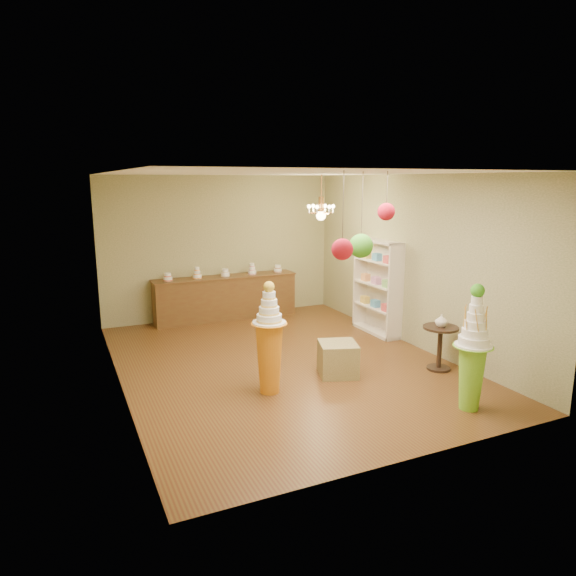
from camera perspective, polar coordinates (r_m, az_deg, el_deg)
name	(u,v)px	position (r m, az deg, el deg)	size (l,w,h in m)	color
floor	(282,363)	(8.40, -0.62, -8.29)	(6.50, 6.50, 0.00)	#563417
ceiling	(282,173)	(7.88, -0.67, 12.64)	(6.50, 6.50, 0.00)	white
wall_back	(221,247)	(11.02, -7.50, 4.51)	(5.00, 0.04, 3.00)	#969467
wall_front	(414,323)	(5.27, 13.82, -3.83)	(5.00, 0.04, 3.00)	#969467
wall_left	(115,285)	(7.38, -18.70, 0.34)	(0.04, 6.50, 3.00)	#969467
wall_right	(412,261)	(9.29, 13.63, 2.91)	(0.04, 6.50, 3.00)	#969467
pedestal_green	(472,361)	(6.97, 19.78, -7.61)	(0.58, 0.58, 1.65)	#79C62B
pedestal_orange	(269,348)	(7.09, -2.08, -6.72)	(0.57, 0.57, 1.57)	orange
burlap_riser	(338,359)	(7.86, 5.56, -7.85)	(0.55, 0.55, 0.50)	olive
sideboard	(226,297)	(10.94, -6.93, -0.97)	(3.04, 0.54, 1.16)	brown
shelving_unit	(377,287)	(9.93, 9.90, 0.13)	(0.33, 1.20, 1.80)	silver
round_table	(440,342)	(8.31, 16.54, -5.76)	(0.70, 0.70, 0.69)	black
vase	(441,320)	(8.22, 16.68, -3.47)	(0.19, 0.19, 0.20)	silver
pom_red_left	(342,249)	(5.67, 6.05, 4.31)	(0.24, 0.24, 0.97)	#40372E
pom_green_mid	(361,246)	(6.40, 8.11, 4.66)	(0.30, 0.30, 1.05)	#40372E
pom_red_right	(386,212)	(6.20, 10.86, 8.33)	(0.21, 0.21, 0.57)	#40372E
chandelier	(321,213)	(9.67, 3.69, 8.35)	(0.67, 0.67, 0.85)	#C78846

